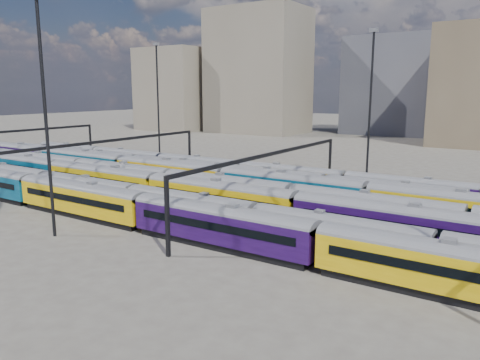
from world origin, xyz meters
The scene contains 14 objects.
ground centered at (0.00, 0.00, 0.00)m, with size 500.00×500.00×0.00m, color #48433D.
rake_0 centered at (12.71, -15.00, 2.80)m, with size 151.45×3.16×5.33m.
rake_1 centered at (13.84, -10.00, 2.41)m, with size 111.90×2.73×4.58m.
rake_2 centered at (-5.75, -5.00, 2.86)m, with size 132.34×3.23×5.44m.
rake_3 centered at (-7.49, 0.00, 2.65)m, with size 123.13×3.00×5.06m.
rake_4 centered at (-0.87, 5.00, 2.87)m, with size 132.84×3.24×5.46m.
rake_5 centered at (-15.44, 10.00, 2.47)m, with size 95.56×2.80×4.70m.
rake_6 centered at (-4.19, 15.00, 2.41)m, with size 112.29×2.74×4.60m.
gantry_0 centered at (-50.00, 0.00, 6.79)m, with size 0.35×40.35×8.03m.
gantry_1 centered at (-20.00, 0.00, 6.79)m, with size 0.35×40.35×8.03m.
gantry_2 centered at (10.00, 0.00, 6.79)m, with size 0.35×40.35×8.03m.
mast_1 centered at (-30.00, 22.00, 13.97)m, with size 1.40×0.50×25.60m.
mast_2 centered at (-5.00, -22.00, 13.97)m, with size 1.40×0.50×25.60m.
mast_3 centered at (15.00, 24.00, 13.97)m, with size 1.40×0.50×25.60m.
Camera 1 is at (39.59, -52.40, 15.97)m, focal length 35.00 mm.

